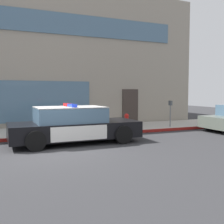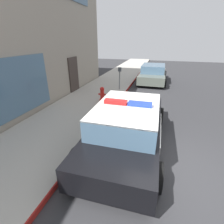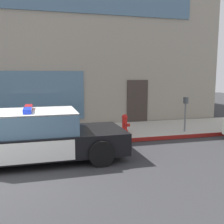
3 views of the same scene
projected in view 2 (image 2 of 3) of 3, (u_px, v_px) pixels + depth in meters
name	position (u px, v px, depth m)	size (l,w,h in m)	color
ground	(172.00, 178.00, 4.02)	(48.00, 48.00, 0.00)	#303033
sidewalk	(32.00, 148.00, 5.02)	(48.00, 2.97, 0.15)	#B2ADA3
curb_red_paint	(78.00, 157.00, 4.63)	(28.80, 0.04, 0.14)	maroon
police_cruiser	(128.00, 125.00, 5.06)	(4.85, 2.16, 1.49)	black
fire_hydrant	(102.00, 94.00, 8.43)	(0.34, 0.39, 0.73)	red
car_down_street	(153.00, 74.00, 12.67)	(4.35, 2.01, 1.29)	#596056
parking_meter	(120.00, 74.00, 10.17)	(0.12, 0.18, 1.34)	slate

